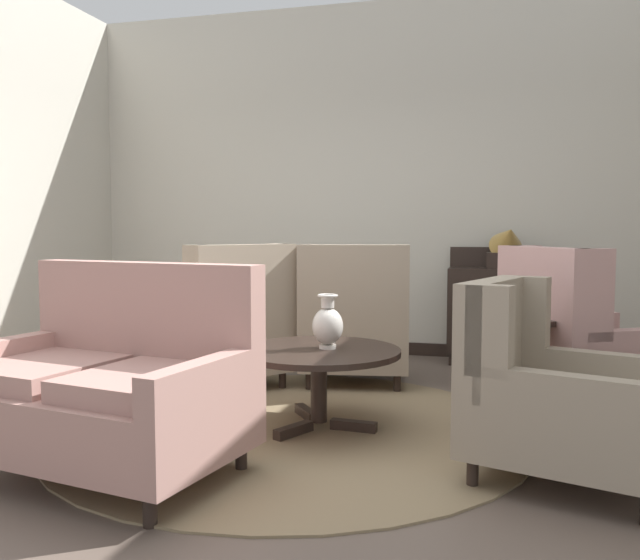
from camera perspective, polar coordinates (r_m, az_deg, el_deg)
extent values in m
plane|color=brown|center=(3.87, -3.97, -13.83)|extent=(8.20, 8.20, 0.00)
cube|color=beige|center=(6.54, 4.28, 8.48)|extent=(5.84, 0.08, 3.36)
cube|color=black|center=(6.57, 4.11, -5.72)|extent=(5.68, 0.03, 0.12)
cylinder|color=#847051|center=(4.14, -2.61, -12.52)|extent=(2.89, 2.89, 0.01)
cylinder|color=black|center=(4.03, -0.10, -6.15)|extent=(0.99, 0.99, 0.04)
cylinder|color=black|center=(4.08, -0.10, -9.22)|extent=(0.10, 0.10, 0.41)
cube|color=black|center=(4.07, 2.89, -12.41)|extent=(0.28, 0.08, 0.07)
cube|color=black|center=(4.33, -1.19, -11.36)|extent=(0.21, 0.26, 0.07)
cube|color=black|center=(3.98, -2.27, -12.79)|extent=(0.18, 0.28, 0.07)
cylinder|color=beige|center=(4.04, 0.66, -5.70)|extent=(0.10, 0.10, 0.02)
ellipsoid|color=beige|center=(4.02, 0.66, -3.97)|extent=(0.19, 0.19, 0.22)
cylinder|color=beige|center=(4.00, 0.66, -1.86)|extent=(0.08, 0.08, 0.07)
torus|color=beige|center=(4.00, 0.66, -1.34)|extent=(0.13, 0.13, 0.02)
cube|color=tan|center=(3.50, -18.41, -11.00)|extent=(1.53, 1.10, 0.31)
cube|color=tan|center=(3.68, -14.72, -3.08)|extent=(1.40, 0.39, 0.59)
cube|color=tan|center=(3.64, -22.45, -7.21)|extent=(0.67, 0.75, 0.10)
cube|color=tan|center=(3.22, -14.99, -8.52)|extent=(0.67, 0.75, 0.10)
cube|color=tan|center=(3.00, -10.17, -8.57)|extent=(0.25, 0.76, 0.18)
cylinder|color=black|center=(2.95, -14.33, -18.49)|extent=(0.06, 0.06, 0.14)
cylinder|color=black|center=(4.21, -21.02, -11.63)|extent=(0.06, 0.06, 0.14)
cylinder|color=black|center=(3.48, -6.75, -14.79)|extent=(0.06, 0.06, 0.14)
cube|color=tan|center=(4.48, 22.21, -7.85)|extent=(1.15, 1.12, 0.29)
cube|color=tan|center=(4.19, 18.42, -1.88)|extent=(0.51, 0.77, 0.67)
cube|color=tan|center=(3.95, 22.31, -1.18)|extent=(0.22, 0.19, 0.51)
cube|color=tan|center=(4.53, 16.98, -0.38)|extent=(0.22, 0.19, 0.51)
cube|color=tan|center=(4.74, 20.24, -4.00)|extent=(0.72, 0.46, 0.21)
cylinder|color=black|center=(4.98, 23.19, -9.21)|extent=(0.06, 0.06, 0.14)
cylinder|color=black|center=(4.07, 20.81, -12.16)|extent=(0.06, 0.06, 0.14)
cylinder|color=black|center=(4.59, 16.10, -10.17)|extent=(0.06, 0.06, 0.14)
cube|color=gray|center=(5.33, 3.02, -5.75)|extent=(0.94, 0.98, 0.26)
cube|color=gray|center=(4.91, 2.86, -1.00)|extent=(0.83, 0.27, 0.69)
cube|color=gray|center=(4.99, 7.02, 0.01)|extent=(0.13, 0.21, 0.53)
cube|color=gray|center=(5.02, -1.18, 0.07)|extent=(0.13, 0.21, 0.53)
cube|color=gray|center=(5.34, 6.90, -3.20)|extent=(0.22, 0.77, 0.21)
cube|color=gray|center=(5.37, -0.77, -3.12)|extent=(0.22, 0.77, 0.21)
cylinder|color=black|center=(5.71, 6.49, -7.16)|extent=(0.06, 0.06, 0.14)
cylinder|color=black|center=(5.74, -0.13, -7.08)|extent=(0.06, 0.06, 0.14)
cylinder|color=black|center=(5.03, 6.61, -8.76)|extent=(0.06, 0.06, 0.14)
cylinder|color=black|center=(5.06, -0.93, -8.65)|extent=(0.06, 0.06, 0.14)
cube|color=gray|center=(5.16, -8.15, -5.89)|extent=(1.12, 1.12, 0.31)
cube|color=gray|center=(4.82, -6.39, -0.85)|extent=(0.61, 0.71, 0.65)
cube|color=gray|center=(5.07, -3.48, 0.32)|extent=(0.22, 0.20, 0.50)
cube|color=gray|center=(4.73, -10.62, -0.04)|extent=(0.22, 0.20, 0.50)
cube|color=gray|center=(5.34, -5.12, -2.62)|extent=(0.60, 0.51, 0.23)
cube|color=gray|center=(5.01, -11.98, -3.14)|extent=(0.60, 0.51, 0.23)
cylinder|color=black|center=(5.63, -6.75, -7.34)|extent=(0.06, 0.06, 0.14)
cylinder|color=black|center=(5.35, -12.77, -8.04)|extent=(0.06, 0.06, 0.14)
cylinder|color=black|center=(5.10, -3.24, -8.54)|extent=(0.06, 0.06, 0.14)
cylinder|color=black|center=(4.79, -9.74, -9.44)|extent=(0.06, 0.06, 0.14)
cube|color=gray|center=(3.43, 20.58, -11.71)|extent=(1.08, 0.97, 0.27)
cube|color=gray|center=(3.44, 14.55, -4.52)|extent=(0.36, 0.73, 0.55)
cube|color=gray|center=(3.11, 14.31, -4.22)|extent=(0.22, 0.16, 0.42)
cube|color=gray|center=(3.70, 17.43, -2.93)|extent=(0.22, 0.16, 0.42)
cube|color=gray|center=(3.07, 20.34, -9.23)|extent=(0.79, 0.35, 0.18)
cube|color=gray|center=(3.66, 22.51, -7.09)|extent=(0.79, 0.35, 0.18)
cylinder|color=black|center=(3.33, 12.91, -15.74)|extent=(0.06, 0.06, 0.14)
cylinder|color=black|center=(3.84, 15.88, -13.08)|extent=(0.06, 0.06, 0.14)
cylinder|color=black|center=(4.06, 16.12, -3.28)|extent=(0.53, 0.53, 0.03)
cylinder|color=black|center=(4.12, 16.02, -8.08)|extent=(0.07, 0.07, 0.67)
cylinder|color=black|center=(4.20, 15.93, -12.26)|extent=(0.34, 0.34, 0.04)
cube|color=black|center=(6.15, 15.09, -2.57)|extent=(0.90, 0.37, 0.76)
cube|color=black|center=(6.28, 15.17, 1.89)|extent=(0.90, 0.04, 0.18)
cube|color=black|center=(6.10, 11.24, -6.67)|extent=(0.06, 0.06, 0.10)
cube|color=black|center=(6.10, 18.79, -6.81)|extent=(0.06, 0.06, 0.10)
cube|color=black|center=(6.36, 11.39, -6.21)|extent=(0.06, 0.06, 0.10)
cube|color=black|center=(6.37, 18.62, -6.34)|extent=(0.06, 0.06, 0.10)
cube|color=black|center=(6.10, 15.18, 1.62)|extent=(0.24, 0.24, 0.14)
cone|color=#B28942|center=(6.01, 15.80, 3.48)|extent=(0.35, 0.43, 0.39)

